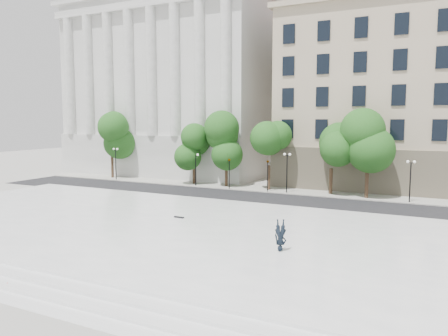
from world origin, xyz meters
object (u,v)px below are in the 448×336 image
(person_lying, at_px, (280,247))
(skateboard, at_px, (179,217))
(traffic_light_east, at_px, (268,161))
(traffic_light_west, at_px, (229,158))

(person_lying, xyz_separation_m, skateboard, (-10.07, 4.79, -0.21))
(person_lying, distance_m, skateboard, 11.15)
(traffic_light_east, height_order, skateboard, traffic_light_east)
(traffic_light_west, relative_size, skateboard, 4.78)
(traffic_light_west, bearing_deg, skateboard, -77.45)
(traffic_light_west, height_order, skateboard, traffic_light_west)
(traffic_light_east, height_order, person_lying, traffic_light_east)
(skateboard, bearing_deg, traffic_light_west, 106.94)
(traffic_light_east, bearing_deg, skateboard, -93.40)
(traffic_light_west, xyz_separation_m, traffic_light_east, (4.77, 0.00, -0.05))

